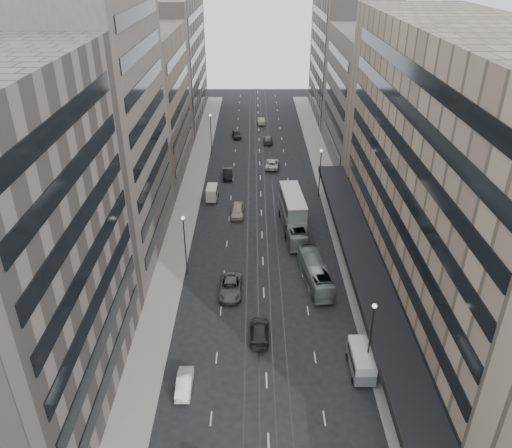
{
  "coord_description": "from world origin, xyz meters",
  "views": [
    {
      "loc": [
        -1.18,
        -40.82,
        36.13
      ],
      "look_at": [
        -0.91,
        15.2,
        5.52
      ],
      "focal_mm": 35.0,
      "sensor_mm": 36.0,
      "label": 1
    }
  ],
  "objects_px": {
    "sedan_1": "(184,384)",
    "panel_van": "(212,193)",
    "sedan_2": "(231,287)",
    "bus_far": "(294,228)",
    "pedestrian": "(407,377)",
    "vw_microbus": "(361,360)",
    "double_decker": "(293,210)",
    "bus_near": "(315,272)"
  },
  "relations": [
    {
      "from": "sedan_1",
      "to": "panel_van",
      "type": "bearing_deg",
      "value": 90.16
    },
    {
      "from": "sedan_1",
      "to": "sedan_2",
      "type": "height_order",
      "value": "sedan_2"
    },
    {
      "from": "bus_far",
      "to": "pedestrian",
      "type": "bearing_deg",
      "value": 102.75
    },
    {
      "from": "bus_far",
      "to": "vw_microbus",
      "type": "xyz_separation_m",
      "value": [
        4.65,
        -26.38,
        -0.02
      ]
    },
    {
      "from": "double_decker",
      "to": "bus_far",
      "type": "bearing_deg",
      "value": -93.22
    },
    {
      "from": "sedan_1",
      "to": "pedestrian",
      "type": "relative_size",
      "value": 2.03
    },
    {
      "from": "bus_near",
      "to": "sedan_2",
      "type": "distance_m",
      "value": 10.62
    },
    {
      "from": "bus_near",
      "to": "vw_microbus",
      "type": "height_order",
      "value": "bus_near"
    },
    {
      "from": "panel_van",
      "to": "sedan_1",
      "type": "height_order",
      "value": "panel_van"
    },
    {
      "from": "bus_far",
      "to": "vw_microbus",
      "type": "bearing_deg",
      "value": 95.92
    },
    {
      "from": "sedan_2",
      "to": "pedestrian",
      "type": "bearing_deg",
      "value": -40.36
    },
    {
      "from": "bus_far",
      "to": "double_decker",
      "type": "xyz_separation_m",
      "value": [
        -0.05,
        2.87,
        1.46
      ]
    },
    {
      "from": "sedan_1",
      "to": "bus_near",
      "type": "bearing_deg",
      "value": 50.37
    },
    {
      "from": "double_decker",
      "to": "pedestrian",
      "type": "xyz_separation_m",
      "value": [
        8.6,
        -31.17,
        -1.77
      ]
    },
    {
      "from": "sedan_2",
      "to": "sedan_1",
      "type": "bearing_deg",
      "value": -103.42
    },
    {
      "from": "bus_far",
      "to": "sedan_2",
      "type": "bearing_deg",
      "value": 53.58
    },
    {
      "from": "bus_near",
      "to": "panel_van",
      "type": "relative_size",
      "value": 2.73
    },
    {
      "from": "panel_van",
      "to": "bus_near",
      "type": "bearing_deg",
      "value": -57.13
    },
    {
      "from": "pedestrian",
      "to": "vw_microbus",
      "type": "bearing_deg",
      "value": -37.25
    },
    {
      "from": "vw_microbus",
      "to": "pedestrian",
      "type": "bearing_deg",
      "value": -26.32
    },
    {
      "from": "double_decker",
      "to": "pedestrian",
      "type": "height_order",
      "value": "double_decker"
    },
    {
      "from": "bus_near",
      "to": "panel_van",
      "type": "bearing_deg",
      "value": -65.63
    },
    {
      "from": "vw_microbus",
      "to": "sedan_2",
      "type": "height_order",
      "value": "vw_microbus"
    },
    {
      "from": "vw_microbus",
      "to": "double_decker",
      "type": "bearing_deg",
      "value": 98.99
    },
    {
      "from": "pedestrian",
      "to": "bus_far",
      "type": "bearing_deg",
      "value": -84.26
    },
    {
      "from": "bus_far",
      "to": "pedestrian",
      "type": "xyz_separation_m",
      "value": [
        8.55,
        -28.3,
        -0.31
      ]
    },
    {
      "from": "bus_far",
      "to": "sedan_2",
      "type": "distance_m",
      "value": 16.0
    },
    {
      "from": "double_decker",
      "to": "sedan_1",
      "type": "height_order",
      "value": "double_decker"
    },
    {
      "from": "bus_near",
      "to": "bus_far",
      "type": "xyz_separation_m",
      "value": [
        -1.82,
        11.32,
        0.02
      ]
    },
    {
      "from": "vw_microbus",
      "to": "panel_van",
      "type": "height_order",
      "value": "vw_microbus"
    },
    {
      "from": "panel_van",
      "to": "pedestrian",
      "type": "distance_m",
      "value": 45.76
    },
    {
      "from": "vw_microbus",
      "to": "sedan_2",
      "type": "xyz_separation_m",
      "value": [
        -13.2,
        12.88,
        -0.65
      ]
    },
    {
      "from": "bus_near",
      "to": "sedan_2",
      "type": "height_order",
      "value": "bus_near"
    },
    {
      "from": "sedan_2",
      "to": "panel_van",
      "type": "bearing_deg",
      "value": 99.52
    },
    {
      "from": "bus_far",
      "to": "vw_microbus",
      "type": "height_order",
      "value": "bus_far"
    },
    {
      "from": "bus_far",
      "to": "sedan_2",
      "type": "relative_size",
      "value": 1.84
    },
    {
      "from": "pedestrian",
      "to": "bus_near",
      "type": "bearing_deg",
      "value": -79.44
    },
    {
      "from": "bus_far",
      "to": "panel_van",
      "type": "distance_m",
      "value": 17.61
    },
    {
      "from": "sedan_2",
      "to": "pedestrian",
      "type": "height_order",
      "value": "pedestrian"
    },
    {
      "from": "bus_far",
      "to": "sedan_1",
      "type": "bearing_deg",
      "value": 62.66
    },
    {
      "from": "bus_near",
      "to": "sedan_2",
      "type": "relative_size",
      "value": 1.81
    },
    {
      "from": "bus_near",
      "to": "sedan_1",
      "type": "bearing_deg",
      "value": 43.56
    }
  ]
}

